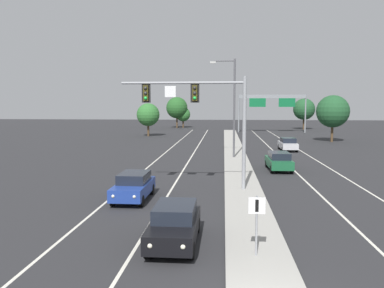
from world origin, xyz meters
The scene contains 18 objects.
median_island centered at (0.00, 18.00, 0.07)m, with size 2.40×110.00×0.15m, color #9E9B93.
lane_stripe_oncoming_center centered at (-4.70, 25.00, 0.00)m, with size 0.14×100.00×0.01m, color silver.
lane_stripe_receding_center centered at (4.70, 25.00, 0.00)m, with size 0.14×100.00×0.01m, color silver.
edge_stripe_left centered at (-8.00, 25.00, 0.00)m, with size 0.14×100.00×0.01m, color silver.
edge_stripe_right centered at (8.00, 25.00, 0.00)m, with size 0.14×100.00×0.01m, color silver.
overhead_signal_mast centered at (-2.56, 15.15, 5.36)m, with size 7.99×0.44×7.20m.
median_sign_post centered at (-0.10, 4.04, 1.59)m, with size 0.60×0.10×2.20m.
street_lamp_median centered at (-0.45, 30.37, 5.79)m, with size 2.58×0.28×10.00m.
car_oncoming_black centered at (-3.23, 5.41, 0.82)m, with size 1.83×4.47×1.58m.
car_oncoming_blue centered at (-6.55, 12.44, 0.82)m, with size 1.85×4.48×1.58m.
car_receding_green centered at (3.39, 23.41, 0.82)m, with size 1.90×4.50×1.58m.
car_receding_silver centered at (6.44, 37.77, 0.82)m, with size 1.86×4.48×1.58m.
highway_sign_gantry centered at (8.20, 68.38, 6.16)m, with size 13.28×0.42×7.50m.
tree_far_right_c centered at (14.78, 49.46, 4.52)m, with size 4.79×4.79×6.93m.
tree_far_left_a centered at (-14.41, 57.37, 3.75)m, with size 3.98×3.98×5.75m.
tree_far_left_b centered at (-10.86, 82.20, 3.17)m, with size 3.36×3.36×4.86m.
tree_far_right_b centered at (16.38, 78.18, 4.47)m, with size 4.73×4.73×6.84m.
tree_far_left_c centered at (-12.27, 81.51, 4.74)m, with size 5.01×5.01×7.26m.
Camera 1 is at (-1.31, -9.70, 5.60)m, focal length 36.45 mm.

